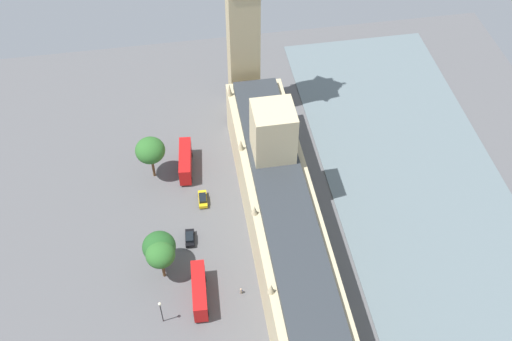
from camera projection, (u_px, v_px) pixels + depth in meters
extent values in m
plane|color=#565659|center=(273.00, 251.00, 122.15)|extent=(143.33, 143.33, 0.00)
cube|color=slate|center=(437.00, 228.00, 125.78)|extent=(37.54, 129.00, 0.25)
cube|color=#CCBA8E|center=(285.00, 230.00, 117.69)|extent=(12.31, 73.33, 12.67)
cube|color=#CCBA8E|center=(273.00, 158.00, 121.85)|extent=(7.83, 7.83, 25.14)
cube|color=#2D3338|center=(286.00, 207.00, 112.41)|extent=(9.36, 70.39, 1.60)
cone|color=#CCBA8E|center=(229.00, 90.00, 133.17)|extent=(1.20, 1.20, 3.03)
cone|color=#CCBA8E|center=(241.00, 145.00, 122.42)|extent=(1.20, 1.20, 2.47)
cone|color=#CCBA8E|center=(254.00, 210.00, 111.61)|extent=(1.20, 1.20, 2.04)
cone|color=#CCBA8E|center=(271.00, 288.00, 100.60)|extent=(1.20, 1.20, 2.17)
cube|color=tan|center=(243.00, 50.00, 137.91)|extent=(6.59, 6.59, 33.98)
cube|color=red|center=(185.00, 161.00, 134.88)|extent=(3.53, 10.70, 4.20)
cube|color=black|center=(185.00, 161.00, 134.82)|extent=(3.55, 10.30, 0.70)
cylinder|color=black|center=(191.00, 180.00, 134.01)|extent=(0.46, 1.13, 1.10)
cylinder|color=black|center=(181.00, 180.00, 133.91)|extent=(0.46, 1.13, 1.10)
cylinder|color=black|center=(191.00, 155.00, 138.95)|extent=(0.46, 1.13, 1.10)
cylinder|color=black|center=(181.00, 156.00, 138.85)|extent=(0.46, 1.13, 1.10)
cube|color=gold|center=(203.00, 199.00, 130.14)|extent=(1.94, 4.46, 0.75)
cube|color=black|center=(203.00, 198.00, 129.47)|extent=(1.58, 2.52, 0.65)
cylinder|color=black|center=(199.00, 196.00, 131.29)|extent=(0.28, 0.69, 0.68)
cylinder|color=black|center=(206.00, 195.00, 131.42)|extent=(0.28, 0.69, 0.68)
cylinder|color=black|center=(199.00, 206.00, 129.41)|extent=(0.28, 0.69, 0.68)
cylinder|color=black|center=(207.00, 205.00, 129.54)|extent=(0.28, 0.69, 0.68)
cube|color=black|center=(190.00, 238.00, 123.38)|extent=(2.04, 4.20, 0.75)
cube|color=black|center=(190.00, 237.00, 122.73)|extent=(1.63, 2.39, 0.65)
cylinder|color=black|center=(186.00, 234.00, 124.49)|extent=(0.30, 0.70, 0.68)
cylinder|color=black|center=(194.00, 234.00, 124.59)|extent=(0.30, 0.70, 0.68)
cylinder|color=black|center=(186.00, 245.00, 122.73)|extent=(0.30, 0.70, 0.68)
cylinder|color=black|center=(194.00, 244.00, 122.83)|extent=(0.30, 0.70, 0.68)
cube|color=red|center=(199.00, 291.00, 113.10)|extent=(3.03, 10.61, 4.20)
cube|color=black|center=(199.00, 290.00, 113.03)|extent=(3.07, 10.22, 0.70)
cylinder|color=black|center=(193.00, 280.00, 117.02)|extent=(0.41, 1.12, 1.10)
cylinder|color=black|center=(205.00, 279.00, 117.20)|extent=(0.41, 1.12, 1.10)
cylinder|color=black|center=(195.00, 315.00, 112.10)|extent=(0.41, 1.12, 1.10)
cylinder|color=black|center=(208.00, 314.00, 112.28)|extent=(0.41, 1.12, 1.10)
cylinder|color=gray|center=(241.00, 291.00, 115.33)|extent=(0.56, 0.56, 1.27)
sphere|color=beige|center=(241.00, 289.00, 114.77)|extent=(0.25, 0.25, 0.25)
cube|color=navy|center=(242.00, 290.00, 115.39)|extent=(0.21, 0.31, 0.23)
cylinder|color=brown|center=(163.00, 268.00, 116.58)|extent=(0.56, 0.56, 4.88)
ellipsoid|color=#2D6628|center=(160.00, 255.00, 113.27)|extent=(5.43, 5.43, 4.61)
cylinder|color=brown|center=(153.00, 167.00, 133.62)|extent=(0.56, 0.56, 5.45)
ellipsoid|color=#2D6628|center=(150.00, 150.00, 129.86)|extent=(6.27, 6.27, 5.33)
cylinder|color=brown|center=(162.00, 260.00, 118.38)|extent=(0.56, 0.56, 3.99)
ellipsoid|color=#235623|center=(159.00, 247.00, 115.18)|extent=(6.23, 6.23, 5.30)
cylinder|color=black|center=(162.00, 313.00, 109.82)|extent=(0.18, 0.18, 5.69)
sphere|color=#F2EAC6|center=(160.00, 304.00, 107.51)|extent=(0.56, 0.56, 0.56)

